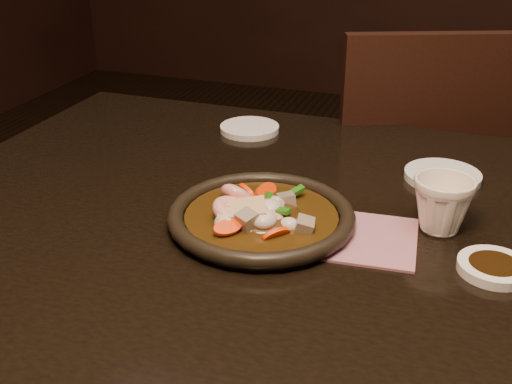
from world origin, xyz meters
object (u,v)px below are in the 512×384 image
(chair, at_px, (414,203))
(plate, at_px, (261,217))
(tea_cup, at_px, (442,203))
(table, at_px, (440,297))

(chair, height_order, plate, chair)
(chair, distance_m, tea_cup, 0.65)
(chair, relative_size, plate, 3.55)
(plate, bearing_deg, tea_cup, 16.62)
(plate, relative_size, tea_cup, 3.14)
(table, xyz_separation_m, plate, (-0.25, -0.02, 0.09))
(table, bearing_deg, tea_cup, 108.42)
(table, distance_m, plate, 0.27)
(table, xyz_separation_m, chair, (-0.09, 0.62, -0.17))
(plate, height_order, tea_cup, tea_cup)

